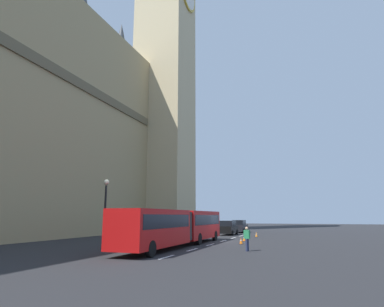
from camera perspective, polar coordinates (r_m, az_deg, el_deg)
The scene contains 11 objects.
ground_plane at distance 32.97m, azimuth 5.17°, elevation -15.15°, with size 160.00×160.00×0.00m, color #262628.
lane_centre_marking at distance 31.48m, azimuth 4.43°, elevation -15.35°, with size 25.20×0.16×0.01m.
clock_tower at distance 68.27m, azimuth -4.61°, elevation 20.86°, with size 10.46×10.46×72.69m.
articulated_bus at distance 27.40m, azimuth -2.53°, elevation -12.39°, with size 17.36×2.54×2.90m.
sedan_lead at distance 44.23m, azimuth 6.40°, elevation -12.85°, with size 4.40×1.86×1.85m.
sedan_trailing at distance 50.79m, azimuth 8.33°, elevation -12.55°, with size 4.40×1.86×1.85m.
traffic_cone_west at distance 30.16m, azimuth 8.61°, elevation -14.93°, with size 0.36×0.36×0.58m.
traffic_cone_middle at distance 33.53m, azimuth 9.16°, elevation -14.50°, with size 0.36×0.36×0.58m.
traffic_cone_east at distance 40.62m, azimuth 11.25°, elevation -13.78°, with size 0.36×0.36×0.58m.
street_lamp at distance 26.20m, azimuth -15.02°, elevation -9.24°, with size 0.44×0.44×5.27m.
pedestrian_near_cones at distance 24.19m, azimuth 9.64°, elevation -14.42°, with size 0.36×0.44×1.69m.
Camera 1 is at (-31.80, -8.35, 2.45)m, focal length 30.35 mm.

